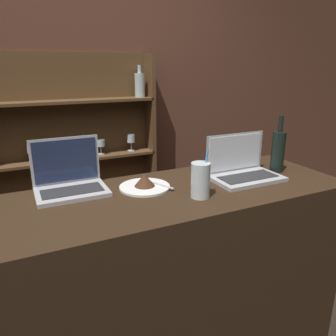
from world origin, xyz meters
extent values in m
cube|color=black|center=(0.00, 0.29, 0.53)|extent=(1.91, 0.57, 1.06)
cube|color=brown|center=(0.00, 1.63, 1.35)|extent=(7.00, 0.06, 2.70)
cube|color=brown|center=(0.55, 1.51, 0.84)|extent=(0.03, 0.18, 1.69)
cube|color=brown|center=(-0.11, 1.60, 0.84)|extent=(1.35, 0.02, 1.69)
cube|color=brown|center=(-0.11, 1.51, 0.51)|extent=(1.31, 0.18, 0.02)
cube|color=brown|center=(-0.11, 1.51, 0.93)|extent=(1.31, 0.18, 0.02)
cube|color=brown|center=(-0.11, 1.51, 1.35)|extent=(1.31, 0.18, 0.02)
cylinder|color=silver|center=(-0.36, 1.51, 0.94)|extent=(0.06, 0.06, 0.01)
cylinder|color=silver|center=(-0.36, 1.51, 0.97)|extent=(0.01, 0.01, 0.06)
cylinder|color=silver|center=(-0.36, 1.51, 1.04)|extent=(0.06, 0.06, 0.06)
cylinder|color=silver|center=(-0.11, 1.51, 0.94)|extent=(0.06, 0.06, 0.01)
cylinder|color=silver|center=(-0.11, 1.51, 0.98)|extent=(0.01, 0.01, 0.07)
cylinder|color=silver|center=(-0.11, 1.51, 1.04)|extent=(0.07, 0.07, 0.05)
cylinder|color=silver|center=(0.13, 1.51, 0.94)|extent=(0.06, 0.06, 0.01)
cylinder|color=silver|center=(0.13, 1.51, 0.97)|extent=(0.01, 0.01, 0.06)
cylinder|color=silver|center=(0.13, 1.51, 1.03)|extent=(0.07, 0.07, 0.05)
cylinder|color=silver|center=(0.38, 1.51, 0.94)|extent=(0.06, 0.06, 0.01)
cylinder|color=silver|center=(0.38, 1.51, 0.98)|extent=(0.01, 0.01, 0.06)
cylinder|color=silver|center=(0.38, 1.51, 1.04)|extent=(0.06, 0.06, 0.06)
cylinder|color=#B2C1C6|center=(0.47, 1.51, 1.45)|extent=(0.08, 0.08, 0.18)
cylinder|color=#B2C1C6|center=(0.47, 1.51, 1.57)|extent=(0.03, 0.03, 0.06)
cube|color=#ADADB2|center=(-0.26, 0.44, 1.07)|extent=(0.30, 0.21, 0.02)
cube|color=#28282B|center=(-0.26, 0.43, 1.08)|extent=(0.25, 0.12, 0.00)
cube|color=#ADADB2|center=(-0.26, 0.55, 1.19)|extent=(0.30, 0.00, 0.21)
cube|color=#1E2847|center=(-0.26, 0.55, 1.19)|extent=(0.27, 0.01, 0.19)
cube|color=#ADADB2|center=(0.53, 0.27, 1.07)|extent=(0.34, 0.21, 0.02)
cube|color=#28282B|center=(0.53, 0.26, 1.08)|extent=(0.28, 0.12, 0.00)
cube|color=#ADADB2|center=(0.53, 0.37, 1.18)|extent=(0.34, 0.00, 0.19)
cube|color=silver|center=(0.53, 0.37, 1.18)|extent=(0.31, 0.01, 0.17)
cylinder|color=white|center=(0.05, 0.38, 1.07)|extent=(0.23, 0.23, 0.01)
cone|color=#422616|center=(0.05, 0.38, 1.10)|extent=(0.09, 0.09, 0.06)
cube|color=#B7B7BC|center=(0.11, 0.36, 1.08)|extent=(0.08, 0.16, 0.00)
cylinder|color=silver|center=(0.22, 0.18, 1.14)|extent=(0.08, 0.08, 0.15)
cylinder|color=#338CD8|center=(0.23, 0.18, 1.17)|extent=(0.04, 0.01, 0.20)
cylinder|color=black|center=(0.76, 0.31, 1.17)|extent=(0.07, 0.07, 0.21)
cylinder|color=black|center=(0.76, 0.31, 1.31)|extent=(0.02, 0.02, 0.08)
camera|label=1|loc=(-0.45, -0.92, 1.59)|focal=35.00mm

